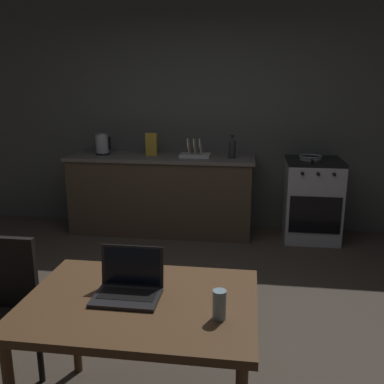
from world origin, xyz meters
name	(u,v)px	position (x,y,z in m)	size (l,w,h in m)	color
ground_plane	(165,331)	(0.00, 0.00, 0.00)	(12.00, 12.00, 0.00)	#473D33
back_wall	(230,116)	(0.30, 2.47, 1.35)	(6.40, 0.10, 2.70)	#4E514C
kitchen_counter	(162,194)	(-0.46, 2.12, 0.46)	(2.16, 0.64, 0.91)	#4C3D2D
stove_oven	(312,199)	(1.27, 2.11, 0.46)	(0.60, 0.62, 0.91)	#B7BABF
dining_table	(140,313)	(0.06, -0.84, 0.64)	(1.13, 0.82, 0.71)	brown
laptop	(128,287)	(-0.01, -0.81, 0.76)	(0.32, 0.24, 0.23)	#232326
electric_kettle	(102,145)	(-1.16, 2.12, 1.03)	(0.18, 0.16, 0.25)	black
bottle	(232,147)	(0.36, 2.07, 1.04)	(0.08, 0.08, 0.26)	#2D2D33
frying_pan	(311,158)	(1.22, 2.09, 0.94)	(0.25, 0.42, 0.05)	gray
drinking_glass	(219,305)	(0.45, -0.97, 0.78)	(0.06, 0.06, 0.14)	#99B7C6
cereal_box	(151,144)	(-0.58, 2.14, 1.04)	(0.13, 0.05, 0.26)	gold
dish_rack	(195,153)	(-0.07, 2.12, 0.96)	(0.34, 0.26, 0.21)	silver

